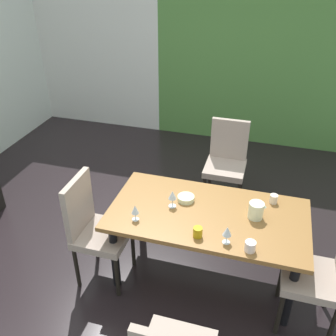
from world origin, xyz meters
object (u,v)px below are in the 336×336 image
chair_head_far (227,159)px  cup_rear (198,232)px  pitcher_front (256,210)px  wine_glass_west (227,232)px  dining_table (207,221)px  cup_corner (274,199)px  wine_glass_near_window (172,196)px  chair_left_near (93,225)px  wine_glass_center (135,210)px  cup_right (250,246)px  chair_right_near (327,270)px  serving_bowl_south (186,198)px

chair_head_far → cup_rear: 1.55m
pitcher_front → wine_glass_west: bearing=-116.6°
dining_table → cup_corner: 0.61m
dining_table → wine_glass_near_window: (-0.31, 0.01, 0.20)m
dining_table → pitcher_front: 0.42m
chair_head_far → chair_left_near: bearing=58.2°
dining_table → chair_left_near: (-0.94, -0.26, -0.06)m
dining_table → chair_left_near: chair_left_near is taller
wine_glass_center → chair_head_far: bearing=70.2°
cup_right → pitcher_front: pitcher_front is taller
chair_right_near → cup_corner: bearing=37.5°
wine_glass_west → cup_rear: bearing=178.5°
dining_table → chair_left_near: size_ratio=1.63×
chair_left_near → wine_glass_center: bearing=91.4°
wine_glass_west → serving_bowl_south: bearing=134.0°
cup_right → pitcher_front: size_ratio=0.57×
chair_left_near → wine_glass_west: bearing=87.3°
chair_left_near → wine_glass_center: 0.46m
wine_glass_west → cup_corner: 0.70m
cup_rear → serving_bowl_south: bearing=114.9°
serving_bowl_south → pitcher_front: size_ratio=1.03×
dining_table → cup_corner: (0.52, 0.30, 0.13)m
chair_right_near → cup_right: chair_right_near is taller
dining_table → chair_right_near: size_ratio=1.54×
wine_glass_near_window → cup_corner: (0.83, 0.30, -0.07)m
wine_glass_center → cup_rear: bearing=-6.3°
chair_head_far → wine_glass_center: chair_head_far is taller
chair_left_near → cup_rear: 0.94m
chair_right_near → cup_corner: chair_right_near is taller
wine_glass_west → cup_right: (0.18, -0.04, -0.07)m
chair_head_far → cup_rear: chair_head_far is taller
dining_table → serving_bowl_south: serving_bowl_south is taller
cup_corner → pitcher_front: size_ratio=0.55×
chair_left_near → wine_glass_near_window: chair_left_near is taller
chair_left_near → chair_right_near: 1.89m
chair_right_near → wine_glass_center: bearing=89.6°
wine_glass_near_window → chair_head_far: bearing=76.5°
dining_table → cup_rear: bearing=-93.9°
serving_bowl_south → cup_corner: bearing=13.9°
cup_rear → wine_glass_near_window: bearing=132.6°
serving_bowl_south → cup_right: (0.60, -0.47, 0.02)m
chair_head_far → cup_corner: (0.53, -0.93, 0.20)m
cup_corner → pitcher_front: pitcher_front is taller
dining_table → chair_right_near: (0.95, -0.26, -0.04)m
chair_right_near → wine_glass_center: (-1.50, 0.01, 0.22)m
wine_glass_west → chair_right_near: bearing=4.2°
wine_glass_center → serving_bowl_south: bearing=48.2°
cup_rear → cup_corner: size_ratio=1.05×
wine_glass_west → wine_glass_near_window: bearing=147.9°
chair_head_far → chair_right_near: (0.96, -1.49, 0.03)m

